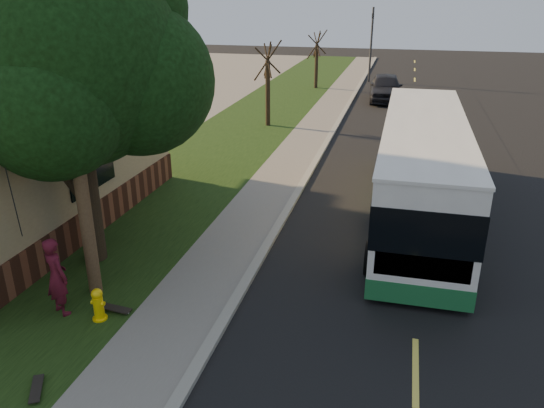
# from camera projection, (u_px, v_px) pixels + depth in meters

# --- Properties ---
(ground) EXTENTS (120.00, 120.00, 0.00)m
(ground) POSITION_uv_depth(u_px,v_px,m) (214.00, 339.00, 10.85)
(ground) COLOR black
(ground) RESTS_ON ground
(road) EXTENTS (8.00, 80.00, 0.01)m
(road) POSITION_uv_depth(u_px,v_px,m) (415.00, 190.00, 18.94)
(road) COLOR black
(road) RESTS_ON ground
(curb) EXTENTS (0.25, 80.00, 0.12)m
(curb) POSITION_uv_depth(u_px,v_px,m) (305.00, 180.00, 19.82)
(curb) COLOR gray
(curb) RESTS_ON ground
(sidewalk) EXTENTS (2.00, 80.00, 0.08)m
(sidewalk) POSITION_uv_depth(u_px,v_px,m) (279.00, 178.00, 20.06)
(sidewalk) COLOR slate
(sidewalk) RESTS_ON ground
(grass_verge) EXTENTS (5.00, 80.00, 0.07)m
(grass_verge) POSITION_uv_depth(u_px,v_px,m) (193.00, 171.00, 20.84)
(grass_verge) COLOR black
(grass_verge) RESTS_ON ground
(fire_hydrant) EXTENTS (0.32, 0.32, 0.74)m
(fire_hydrant) POSITION_uv_depth(u_px,v_px,m) (98.00, 304.00, 11.27)
(fire_hydrant) COLOR yellow
(fire_hydrant) RESTS_ON grass_verge
(utility_pole) EXTENTS (2.86, 3.21, 9.07)m
(utility_pole) POSITION_uv_depth(u_px,v_px,m) (68.00, 97.00, 10.75)
(utility_pole) COLOR #473321
(utility_pole) RESTS_ON ground
(leafy_tree) EXTENTS (6.30, 6.00, 7.80)m
(leafy_tree) POSITION_uv_depth(u_px,v_px,m) (74.00, 59.00, 12.23)
(leafy_tree) COLOR black
(leafy_tree) RESTS_ON grass_verge
(bare_tree_near) EXTENTS (1.38, 1.21, 4.31)m
(bare_tree_near) POSITION_uv_depth(u_px,v_px,m) (268.00, 85.00, 27.02)
(bare_tree_near) COLOR black
(bare_tree_near) RESTS_ON grass_verge
(bare_tree_far) EXTENTS (1.38, 1.21, 4.03)m
(bare_tree_far) POSITION_uv_depth(u_px,v_px,m) (317.00, 60.00, 37.76)
(bare_tree_far) COLOR black
(bare_tree_far) RESTS_ON grass_verge
(traffic_signal) EXTENTS (0.18, 0.22, 5.50)m
(traffic_signal) POSITION_uv_depth(u_px,v_px,m) (371.00, 40.00, 40.14)
(traffic_signal) COLOR #2D2D30
(traffic_signal) RESTS_ON ground
(transit_bus) EXTENTS (2.60, 11.25, 3.05)m
(transit_bus) POSITION_uv_depth(u_px,v_px,m) (422.00, 167.00, 16.19)
(transit_bus) COLOR silver
(transit_bus) RESTS_ON ground
(skateboarder) EXTENTS (0.78, 0.67, 1.79)m
(skateboarder) POSITION_uv_depth(u_px,v_px,m) (57.00, 276.00, 11.32)
(skateboarder) COLOR #4D0F1D
(skateboarder) RESTS_ON grass_verge
(skateboard_main) EXTENTS (0.53, 0.73, 0.07)m
(skateboard_main) POSITION_uv_depth(u_px,v_px,m) (36.00, 389.00, 9.33)
(skateboard_main) COLOR black
(skateboard_main) RESTS_ON grass_verge
(skateboard_spare) EXTENTS (0.90, 0.31, 0.08)m
(skateboard_spare) POSITION_uv_depth(u_px,v_px,m) (113.00, 308.00, 11.68)
(skateboard_spare) COLOR black
(skateboard_spare) RESTS_ON grass_verge
(dumpster) EXTENTS (1.56, 1.42, 1.13)m
(dumpster) POSITION_uv_depth(u_px,v_px,m) (57.00, 159.00, 20.39)
(dumpster) COLOR #133221
(dumpster) RESTS_ON building_lot
(distant_car) EXTENTS (2.34, 5.10, 1.70)m
(distant_car) POSITION_uv_depth(u_px,v_px,m) (386.00, 87.00, 34.05)
(distant_car) COLOR black
(distant_car) RESTS_ON ground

